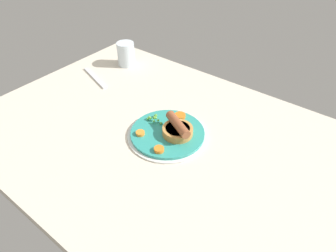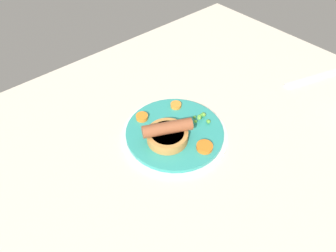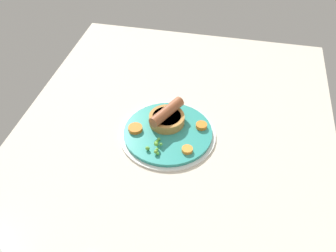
{
  "view_description": "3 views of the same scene",
  "coord_description": "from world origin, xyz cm",
  "px_view_note": "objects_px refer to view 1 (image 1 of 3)",
  "views": [
    {
      "loc": [
        45.61,
        -52.03,
        61.47
      ],
      "look_at": [
        4.02,
        1.74,
        6.01
      ],
      "focal_mm": 32.0,
      "sensor_mm": 36.0,
      "label": 1
    },
    {
      "loc": [
        35.61,
        34.81,
        52.83
      ],
      "look_at": [
        6.2,
        1.0,
        7.04
      ],
      "focal_mm": 32.0,
      "sensor_mm": 36.0,
      "label": 2
    },
    {
      "loc": [
        -60.43,
        -12.71,
        68.7
      ],
      "look_at": [
        3.85,
        1.02,
        6.6
      ],
      "focal_mm": 40.0,
      "sensor_mm": 36.0,
      "label": 3
    }
  ],
  "objects_px": {
    "pea_pile": "(154,118)",
    "fork": "(95,78)",
    "carrot_slice_2": "(159,149)",
    "carrot_slice_1": "(180,116)",
    "drinking_glass": "(126,54)",
    "carrot_slice_0": "(140,133)",
    "dinner_plate": "(168,134)",
    "sausage_pudding": "(178,129)"
  },
  "relations": [
    {
      "from": "carrot_slice_1",
      "to": "carrot_slice_2",
      "type": "distance_m",
      "value": 0.16
    },
    {
      "from": "carrot_slice_0",
      "to": "carrot_slice_1",
      "type": "distance_m",
      "value": 0.14
    },
    {
      "from": "dinner_plate",
      "to": "sausage_pudding",
      "type": "bearing_deg",
      "value": 17.36
    },
    {
      "from": "sausage_pudding",
      "to": "carrot_slice_1",
      "type": "height_order",
      "value": "sausage_pudding"
    },
    {
      "from": "pea_pile",
      "to": "carrot_slice_0",
      "type": "distance_m",
      "value": 0.08
    },
    {
      "from": "pea_pile",
      "to": "drinking_glass",
      "type": "relative_size",
      "value": 0.58
    },
    {
      "from": "dinner_plate",
      "to": "carrot_slice_2",
      "type": "height_order",
      "value": "carrot_slice_2"
    },
    {
      "from": "carrot_slice_1",
      "to": "carrot_slice_2",
      "type": "bearing_deg",
      "value": -74.45
    },
    {
      "from": "dinner_plate",
      "to": "carrot_slice_1",
      "type": "xyz_separation_m",
      "value": [
        -0.01,
        0.08,
        0.01
      ]
    },
    {
      "from": "sausage_pudding",
      "to": "carrot_slice_2",
      "type": "xyz_separation_m",
      "value": [
        0.0,
        -0.09,
        -0.01
      ]
    },
    {
      "from": "sausage_pudding",
      "to": "carrot_slice_1",
      "type": "xyz_separation_m",
      "value": [
        -0.04,
        0.07,
        -0.01
      ]
    },
    {
      "from": "pea_pile",
      "to": "fork",
      "type": "xyz_separation_m",
      "value": [
        -0.36,
        0.08,
        -0.02
      ]
    },
    {
      "from": "dinner_plate",
      "to": "carrot_slice_1",
      "type": "distance_m",
      "value": 0.08
    },
    {
      "from": "pea_pile",
      "to": "carrot_slice_2",
      "type": "bearing_deg",
      "value": -44.69
    },
    {
      "from": "pea_pile",
      "to": "carrot_slice_1",
      "type": "bearing_deg",
      "value": 50.36
    },
    {
      "from": "carrot_slice_1",
      "to": "drinking_glass",
      "type": "relative_size",
      "value": 0.37
    },
    {
      "from": "carrot_slice_1",
      "to": "drinking_glass",
      "type": "height_order",
      "value": "drinking_glass"
    },
    {
      "from": "carrot_slice_2",
      "to": "fork",
      "type": "distance_m",
      "value": 0.49
    },
    {
      "from": "pea_pile",
      "to": "carrot_slice_2",
      "type": "relative_size",
      "value": 1.94
    },
    {
      "from": "dinner_plate",
      "to": "carrot_slice_2",
      "type": "bearing_deg",
      "value": -68.16
    },
    {
      "from": "sausage_pudding",
      "to": "drinking_glass",
      "type": "relative_size",
      "value": 1.14
    },
    {
      "from": "dinner_plate",
      "to": "pea_pile",
      "type": "xyz_separation_m",
      "value": [
        -0.06,
        0.02,
        0.02
      ]
    },
    {
      "from": "carrot_slice_1",
      "to": "carrot_slice_0",
      "type": "bearing_deg",
      "value": -107.39
    },
    {
      "from": "sausage_pudding",
      "to": "pea_pile",
      "type": "relative_size",
      "value": 1.97
    },
    {
      "from": "carrot_slice_2",
      "to": "carrot_slice_1",
      "type": "bearing_deg",
      "value": 105.55
    },
    {
      "from": "dinner_plate",
      "to": "fork",
      "type": "xyz_separation_m",
      "value": [
        -0.42,
        0.09,
        -0.0
      ]
    },
    {
      "from": "dinner_plate",
      "to": "carrot_slice_0",
      "type": "relative_size",
      "value": 9.16
    },
    {
      "from": "carrot_slice_1",
      "to": "carrot_slice_2",
      "type": "xyz_separation_m",
      "value": [
        0.04,
        -0.16,
        0.0
      ]
    },
    {
      "from": "carrot_slice_0",
      "to": "fork",
      "type": "bearing_deg",
      "value": 157.69
    },
    {
      "from": "carrot_slice_2",
      "to": "fork",
      "type": "bearing_deg",
      "value": 159.34
    },
    {
      "from": "carrot_slice_1",
      "to": "fork",
      "type": "distance_m",
      "value": 0.41
    },
    {
      "from": "carrot_slice_1",
      "to": "fork",
      "type": "height_order",
      "value": "carrot_slice_1"
    },
    {
      "from": "drinking_glass",
      "to": "carrot_slice_2",
      "type": "bearing_deg",
      "value": -36.88
    },
    {
      "from": "sausage_pudding",
      "to": "drinking_glass",
      "type": "xyz_separation_m",
      "value": [
        -0.44,
        0.24,
        0.01
      ]
    },
    {
      "from": "dinner_plate",
      "to": "pea_pile",
      "type": "bearing_deg",
      "value": 165.53
    },
    {
      "from": "drinking_glass",
      "to": "carrot_slice_0",
      "type": "bearing_deg",
      "value": -41.27
    },
    {
      "from": "sausage_pudding",
      "to": "fork",
      "type": "height_order",
      "value": "sausage_pudding"
    },
    {
      "from": "carrot_slice_0",
      "to": "fork",
      "type": "xyz_separation_m",
      "value": [
        -0.37,
        0.15,
        -0.02
      ]
    },
    {
      "from": "dinner_plate",
      "to": "carrot_slice_0",
      "type": "xyz_separation_m",
      "value": [
        -0.06,
        -0.06,
        0.01
      ]
    },
    {
      "from": "dinner_plate",
      "to": "carrot_slice_2",
      "type": "distance_m",
      "value": 0.09
    },
    {
      "from": "carrot_slice_0",
      "to": "fork",
      "type": "distance_m",
      "value": 0.4
    },
    {
      "from": "sausage_pudding",
      "to": "drinking_glass",
      "type": "distance_m",
      "value": 0.5
    }
  ]
}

